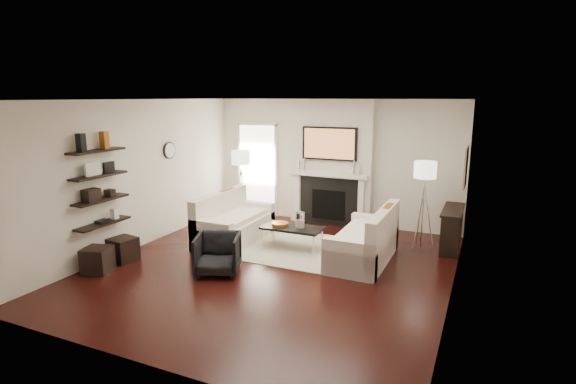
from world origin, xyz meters
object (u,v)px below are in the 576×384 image
at_px(lamp_left_shade, 241,157).
at_px(lamp_right_shade, 425,170).
at_px(loveseat_left_base, 235,230).
at_px(loveseat_right_base, 363,249).
at_px(ottoman_near, 123,249).
at_px(armchair, 218,252).
at_px(coffee_table, 292,228).

relative_size(lamp_left_shade, lamp_right_shade, 1.00).
xyz_separation_m(loveseat_left_base, loveseat_right_base, (2.55, -0.04, 0.00)).
bearing_deg(loveseat_left_base, lamp_left_shade, 114.29).
bearing_deg(ottoman_near, armchair, 6.46).
distance_m(loveseat_right_base, lamp_right_shade, 1.89).
height_order(coffee_table, armchair, armchair).
xyz_separation_m(loveseat_left_base, lamp_right_shade, (3.34, 1.14, 1.24)).
xyz_separation_m(armchair, lamp_right_shade, (2.75, 2.67, 1.10)).
relative_size(loveseat_right_base, lamp_right_shade, 4.50).
relative_size(loveseat_right_base, coffee_table, 1.64).
bearing_deg(lamp_right_shade, coffee_table, -152.04).
bearing_deg(loveseat_right_base, armchair, -142.83).
xyz_separation_m(coffee_table, ottoman_near, (-2.39, -1.74, -0.20)).
height_order(coffee_table, lamp_right_shade, lamp_right_shade).
relative_size(armchair, lamp_right_shade, 1.73).
distance_m(armchair, ottoman_near, 1.79).
bearing_deg(loveseat_left_base, coffee_table, 0.66).
bearing_deg(coffee_table, loveseat_right_base, -2.47).
bearing_deg(loveseat_right_base, loveseat_left_base, 179.02).
relative_size(coffee_table, lamp_left_shade, 2.75).
xyz_separation_m(armchair, ottoman_near, (-1.77, -0.20, -0.15)).
height_order(loveseat_left_base, loveseat_right_base, same).
bearing_deg(lamp_left_shade, armchair, -67.27).
relative_size(lamp_left_shade, ottoman_near, 1.00).
bearing_deg(ottoman_near, loveseat_right_base, 24.27).
xyz_separation_m(armchair, lamp_left_shade, (-1.15, 2.76, 1.10)).
bearing_deg(lamp_right_shade, loveseat_left_base, -161.10).
relative_size(loveseat_left_base, ottoman_near, 4.50).
distance_m(loveseat_right_base, armchair, 2.45).
relative_size(loveseat_left_base, loveseat_right_base, 1.00).
distance_m(loveseat_right_base, ottoman_near, 4.09).
bearing_deg(ottoman_near, coffee_table, 36.03).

